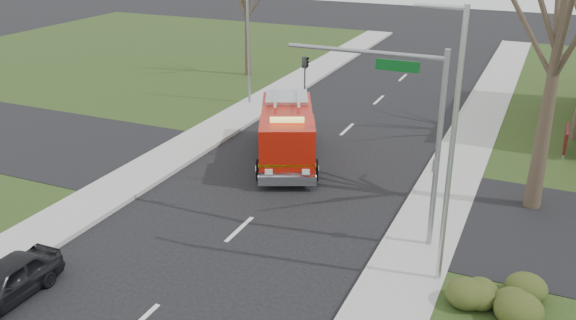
% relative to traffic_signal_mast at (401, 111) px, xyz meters
% --- Properties ---
extents(ground, '(120.00, 120.00, 0.00)m').
position_rel_traffic_signal_mast_xyz_m(ground, '(-5.21, -1.50, -4.71)').
color(ground, black).
rests_on(ground, ground).
extents(sidewalk_right, '(2.40, 80.00, 0.15)m').
position_rel_traffic_signal_mast_xyz_m(sidewalk_right, '(0.99, -1.50, -4.63)').
color(sidewalk_right, '#999993').
rests_on(sidewalk_right, ground).
extents(sidewalk_left, '(2.40, 80.00, 0.15)m').
position_rel_traffic_signal_mast_xyz_m(sidewalk_left, '(-11.41, -1.50, -4.63)').
color(sidewalk_left, '#999993').
rests_on(sidewalk_left, ground).
extents(health_center_sign, '(0.12, 2.00, 1.40)m').
position_rel_traffic_signal_mast_xyz_m(health_center_sign, '(5.29, 11.00, -3.83)').
color(health_center_sign, '#451011').
rests_on(health_center_sign, ground).
extents(hedge_corner, '(2.80, 2.00, 0.90)m').
position_rel_traffic_signal_mast_xyz_m(hedge_corner, '(3.79, -2.50, -4.13)').
color(hedge_corner, '#2D3B15').
rests_on(hedge_corner, lawn_right).
extents(bare_tree_near, '(6.00, 6.00, 12.00)m').
position_rel_traffic_signal_mast_xyz_m(bare_tree_near, '(4.29, 4.50, 2.71)').
color(bare_tree_near, '#382C21').
rests_on(bare_tree_near, ground).
extents(traffic_signal_mast, '(5.29, 0.18, 6.80)m').
position_rel_traffic_signal_mast_xyz_m(traffic_signal_mast, '(0.00, 0.00, 0.00)').
color(traffic_signal_mast, gray).
rests_on(traffic_signal_mast, ground).
extents(streetlight_pole, '(1.48, 0.16, 8.40)m').
position_rel_traffic_signal_mast_xyz_m(streetlight_pole, '(1.93, -2.00, -0.16)').
color(streetlight_pole, '#B7BABF').
rests_on(streetlight_pole, ground).
extents(utility_pole_far, '(0.14, 0.14, 7.00)m').
position_rel_traffic_signal_mast_xyz_m(utility_pole_far, '(-12.01, 12.50, -1.21)').
color(utility_pole_far, gray).
rests_on(utility_pole_far, ground).
extents(fire_engine, '(4.95, 7.24, 2.77)m').
position_rel_traffic_signal_mast_xyz_m(fire_engine, '(-6.33, 5.22, -3.45)').
color(fire_engine, '#AE1508').
rests_on(fire_engine, ground).
extents(parked_car_maroon, '(1.46, 3.60, 1.22)m').
position_rel_traffic_signal_mast_xyz_m(parked_car_maroon, '(-9.41, -8.04, -4.10)').
color(parked_car_maroon, black).
rests_on(parked_car_maroon, ground).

